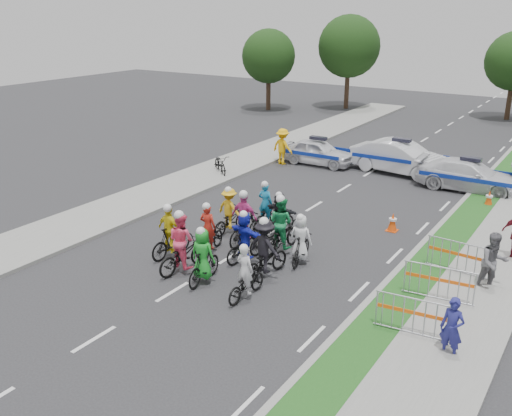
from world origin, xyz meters
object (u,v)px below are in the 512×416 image
Objects in this scene: marshal_hiviz at (283,146)px; barrier_0 at (414,318)px; rider_5 at (245,240)px; rider_2 at (182,249)px; rider_12 at (266,211)px; tree_3 at (349,46)px; rider_10 at (230,214)px; barrier_1 at (439,285)px; spectator_0 at (452,328)px; rider_8 at (281,230)px; rider_11 at (280,217)px; rider_4 at (265,254)px; barrier_2 at (458,259)px; police_car_0 at (318,152)px; tree_0 at (269,56)px; cone_1 at (489,199)px; police_car_1 at (400,158)px; parked_bike at (220,164)px; rider_9 at (245,224)px; rider_1 at (203,261)px; spectator_1 at (494,263)px; rider_3 at (171,236)px; rider_7 at (301,244)px; rider_0 at (246,280)px; police_car_2 at (469,175)px; cone_0 at (393,222)px.

barrier_0 is (11.26, -12.73, -0.39)m from marshal_hiviz.
rider_2 is at bearing 64.83° from rider_5.
tree_3 is (-8.50, 26.02, 4.29)m from rider_12.
barrier_1 is at bearing 177.46° from rider_10.
spectator_0 is at bearing -68.13° from barrier_1.
rider_8 is 1.23× the size of rider_11.
rider_2 reaches higher than rider_11.
rider_4 is 5.97m from barrier_2.
tree_0 reaches higher than police_car_0.
barrier_2 is at bearing -85.44° from cone_1.
police_car_1 is 2.46× the size of barrier_1.
police_car_1 reaches higher than parked_bike.
rider_4 reaches higher than marshal_hiviz.
rider_9 is at bearing -33.28° from rider_4.
rider_1 is 0.90× the size of rider_9.
parked_bike is at bearing 118.39° from spectator_1.
rider_3 is at bearing 159.32° from spectator_1.
cone_1 is (9.09, -2.18, -0.32)m from police_car_0.
tree_3 is (-9.39, 30.99, 4.18)m from rider_1.
marshal_hiviz is 18.81m from tree_3.
rider_3 is at bearing 176.61° from barrier_0.
rider_10 reaches higher than rider_5.
rider_7 is 6.16m from spectator_0.
rider_8 is 2.37m from rider_12.
rider_10 is 0.25× the size of tree_3.
rider_9 reaches higher than cone_1.
parked_bike is at bearing 143.85° from barrier_0.
rider_4 is at bearing 176.93° from spectator_0.
rider_5 reaches higher than rider_0.
police_car_2 is (4.43, 9.35, -0.04)m from rider_11.
cone_0 is (2.54, 3.85, -0.41)m from rider_8.
parked_bike is at bearing -36.73° from rider_8.
tree_0 is (-12.31, 26.08, 3.46)m from rider_3.
rider_11 is (2.07, 3.60, -0.01)m from rider_3.
rider_5 is 7.36m from spectator_0.
rider_2 reaches higher than rider_9.
police_car_2 is at bearing 97.99° from barrier_0.
barrier_1 is 1.06× the size of parked_bike.
police_car_2 is 2.57× the size of spectator_1.
cone_0 is at bearing 140.18° from barrier_2.
rider_7 is 0.24× the size of tree_3.
rider_3 is 13.52m from cone_1.
rider_5 is at bearing -100.42° from parked_bike.
cone_0 is (-4.00, 7.07, -0.44)m from spectator_0.
spectator_0 is (6.45, -14.72, -0.03)m from police_car_1.
rider_2 reaches higher than barrier_2.
police_car_1 is at bearing -99.84° from rider_1.
parked_bike is 0.30× the size of tree_0.
rider_5 is at bearing 157.50° from spectator_1.
spectator_1 reaches higher than rider_7.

